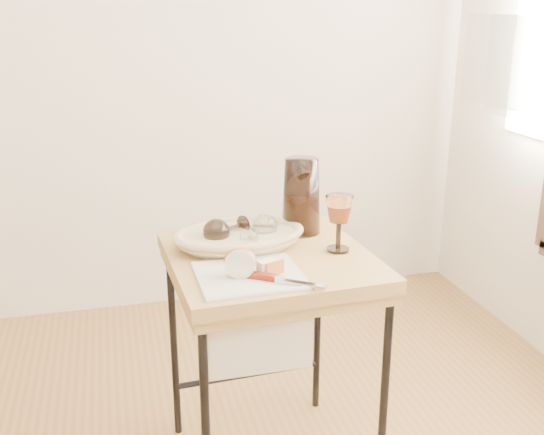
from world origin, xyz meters
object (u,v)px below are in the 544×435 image
object	(u,v)px
wine_goblet	(339,223)
pitcher	(301,196)
side_table	(270,365)
apple_half	(240,262)
goblet_lying_a	(228,229)
goblet_lying_b	(258,231)
table_knife	(282,279)
bread_basket	(240,239)
tea_towel	(249,275)

from	to	relation	value
wine_goblet	pitcher	bearing A→B (deg)	107.07
side_table	apple_half	xyz separation A→B (m)	(-0.12, -0.14, 0.41)
goblet_lying_a	wine_goblet	size ratio (longest dim) A/B	0.77
pitcher	wine_goblet	bearing A→B (deg)	-91.22
side_table	goblet_lying_b	distance (m)	0.42
side_table	table_knife	world-z (taller)	table_knife
bread_basket	table_knife	xyz separation A→B (m)	(0.05, -0.30, -0.01)
bread_basket	goblet_lying_a	distance (m)	0.05
side_table	goblet_lying_b	world-z (taller)	goblet_lying_b
bread_basket	pitcher	distance (m)	0.25
table_knife	pitcher	bearing A→B (deg)	101.34
wine_goblet	apple_half	size ratio (longest dim) A/B	1.98
goblet_lying_a	table_knife	distance (m)	0.33
table_knife	apple_half	bearing A→B (deg)	179.33
bread_basket	wine_goblet	world-z (taller)	wine_goblet
bread_basket	table_knife	world-z (taller)	bread_basket
pitcher	apple_half	world-z (taller)	pitcher
pitcher	wine_goblet	distance (m)	0.20
tea_towel	pitcher	size ratio (longest dim) A/B	0.99
tea_towel	side_table	bearing A→B (deg)	55.08
tea_towel	apple_half	xyz separation A→B (m)	(-0.03, -0.00, 0.04)
table_knife	side_table	bearing A→B (deg)	118.87
pitcher	bread_basket	bearing A→B (deg)	-178.38
side_table	tea_towel	xyz separation A→B (m)	(-0.09, -0.14, 0.37)
tea_towel	bread_basket	xyz separation A→B (m)	(0.02, 0.23, 0.02)
goblet_lying_b	wine_goblet	xyz separation A→B (m)	(0.22, -0.09, 0.03)
tea_towel	goblet_lying_b	bearing A→B (deg)	69.67
bread_basket	goblet_lying_b	distance (m)	0.06
side_table	tea_towel	size ratio (longest dim) A/B	2.64
bread_basket	apple_half	distance (m)	0.24
apple_half	table_knife	size ratio (longest dim) A/B	0.40
goblet_lying_a	pitcher	size ratio (longest dim) A/B	0.47
apple_half	table_knife	distance (m)	0.12
bread_basket	goblet_lying_a	size ratio (longest dim) A/B	2.68
goblet_lying_a	goblet_lying_b	xyz separation A→B (m)	(0.08, -0.04, -0.00)
pitcher	tea_towel	bearing A→B (deg)	-145.94
tea_towel	goblet_lying_a	size ratio (longest dim) A/B	2.11
goblet_lying_a	goblet_lying_b	world-z (taller)	goblet_lying_a
side_table	goblet_lying_a	bearing A→B (deg)	134.09
side_table	table_knife	bearing A→B (deg)	-96.00
tea_towel	wine_goblet	size ratio (longest dim) A/B	1.62
goblet_lying_b	pitcher	world-z (taller)	pitcher
goblet_lying_b	bread_basket	bearing A→B (deg)	107.93
tea_towel	pitcher	world-z (taller)	pitcher
tea_towel	wine_goblet	world-z (taller)	wine_goblet
bread_basket	goblet_lying_b	xyz separation A→B (m)	(0.05, -0.02, 0.03)
goblet_lying_b	side_table	bearing A→B (deg)	-124.61
bread_basket	apple_half	size ratio (longest dim) A/B	4.06
goblet_lying_a	table_knife	size ratio (longest dim) A/B	0.60
goblet_lying_b	wine_goblet	distance (m)	0.24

